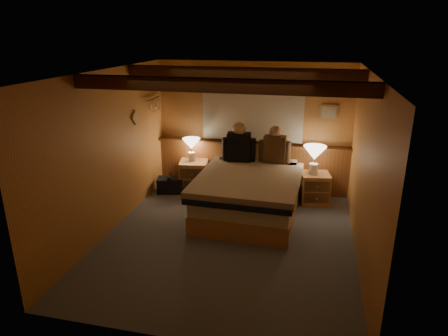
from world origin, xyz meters
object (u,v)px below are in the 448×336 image
(nightstand_right, at_px, (315,188))
(person_left, at_px, (239,145))
(lamp_left, at_px, (191,145))
(bed, at_px, (249,194))
(lamp_right, at_px, (315,155))
(duffel_bag, at_px, (170,185))
(person_right, at_px, (275,148))
(nightstand_left, at_px, (194,176))

(nightstand_right, relative_size, person_left, 0.77)
(lamp_left, bearing_deg, bed, -35.12)
(lamp_right, bearing_deg, lamp_left, 175.80)
(person_left, relative_size, duffel_bag, 1.38)
(lamp_right, xyz_separation_m, person_left, (-1.31, -0.05, 0.10))
(lamp_left, bearing_deg, person_left, -12.65)
(person_left, xyz_separation_m, person_right, (0.63, 0.06, -0.02))
(person_left, bearing_deg, person_right, -0.51)
(lamp_left, distance_m, person_left, 0.98)
(lamp_left, bearing_deg, duffel_bag, -142.15)
(person_right, height_order, duffel_bag, person_right)
(nightstand_right, bearing_deg, duffel_bag, 172.57)
(nightstand_left, xyz_separation_m, lamp_left, (-0.05, 0.04, 0.59))
(person_right, xyz_separation_m, duffel_bag, (-1.93, -0.12, -0.82))
(person_left, height_order, duffel_bag, person_left)
(nightstand_right, distance_m, duffel_bag, 2.67)
(lamp_right, distance_m, duffel_bag, 2.72)
(duffel_bag, bearing_deg, lamp_right, -10.40)
(bed, height_order, lamp_right, lamp_right)
(duffel_bag, bearing_deg, person_left, -10.10)
(bed, distance_m, duffel_bag, 1.74)
(bed, xyz_separation_m, duffel_bag, (-1.61, 0.61, -0.22))
(nightstand_left, xyz_separation_m, duffel_bag, (-0.40, -0.23, -0.14))
(nightstand_left, height_order, person_left, person_left)
(bed, height_order, person_right, person_right)
(nightstand_left, height_order, lamp_right, lamp_right)
(nightstand_left, xyz_separation_m, person_right, (1.53, -0.11, 0.69))
(lamp_left, height_order, person_right, person_right)
(bed, xyz_separation_m, lamp_right, (1.00, 0.72, 0.53))
(nightstand_right, xyz_separation_m, person_left, (-1.36, -0.09, 0.73))
(lamp_left, bearing_deg, lamp_right, -4.20)
(nightstand_right, relative_size, duffel_bag, 1.06)
(lamp_right, height_order, person_left, person_left)
(bed, distance_m, lamp_left, 1.62)
(lamp_left, height_order, duffel_bag, lamp_left)
(lamp_left, height_order, lamp_right, lamp_right)
(bed, bearing_deg, lamp_right, 37.23)
(nightstand_left, relative_size, duffel_bag, 1.12)
(bed, distance_m, nightstand_left, 1.48)
(nightstand_right, height_order, lamp_right, lamp_right)
(bed, height_order, nightstand_left, bed)
(bed, height_order, person_left, person_left)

